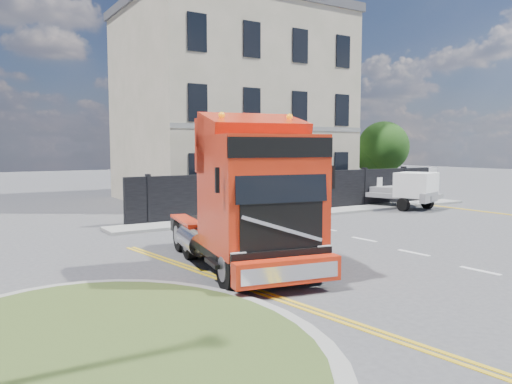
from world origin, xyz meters
TOP-DOWN VIEW (x-y plane):
  - ground at (0.00, 0.00)m, footprint 120.00×120.00m
  - traffic_island at (-7.00, -3.00)m, footprint 6.80×6.80m
  - hoarding_fence at (6.55, 9.00)m, footprint 18.80×0.25m
  - georgian_building at (6.00, 16.50)m, footprint 12.30×10.30m
  - tree at (14.38, 12.10)m, footprint 3.20×3.20m
  - pavement_far at (6.00, 8.10)m, footprint 20.00×1.60m
  - truck at (-2.44, 0.22)m, footprint 3.58×6.88m
  - flatbed_pickup at (11.21, 7.12)m, footprint 3.24×4.99m

SIDE VIEW (x-z plane):
  - ground at x=0.00m, z-range 0.00..0.00m
  - pavement_far at x=6.00m, z-range 0.00..0.12m
  - traffic_island at x=-7.00m, z-range 0.00..0.16m
  - hoarding_fence at x=6.55m, z-range 0.00..2.00m
  - flatbed_pickup at x=11.21m, z-range 0.07..1.98m
  - truck at x=-2.44m, z-range -0.20..3.72m
  - tree at x=14.38m, z-range 0.65..5.45m
  - georgian_building at x=6.00m, z-range -0.63..12.17m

